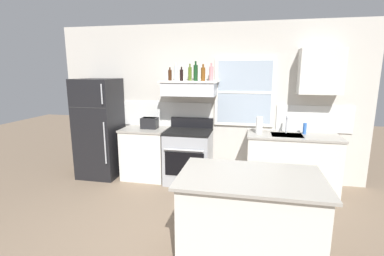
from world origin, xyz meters
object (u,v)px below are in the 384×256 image
at_px(bottle_dark_green_wine, 196,73).
at_px(kitchen_island, 249,218).
at_px(dish_soap_bottle, 305,129).
at_px(bottle_amber_wine, 203,74).
at_px(bottle_balsamic_dark, 182,75).
at_px(bottle_clear_tall, 176,73).
at_px(stove_range, 189,156).
at_px(toaster, 150,123).
at_px(paper_towel_roll, 259,125).
at_px(bottle_brown_stout, 170,75).
at_px(refrigerator, 99,128).
at_px(bottle_rose_pink, 211,73).
at_px(bottle_olive_oil_square, 190,74).

height_order(bottle_dark_green_wine, kitchen_island, bottle_dark_green_wine).
bearing_deg(bottle_dark_green_wine, dish_soap_bottle, 2.64).
bearing_deg(bottle_amber_wine, bottle_balsamic_dark, -178.44).
xyz_separation_m(bottle_clear_tall, bottle_amber_wine, (0.47, -0.07, -0.01)).
bearing_deg(stove_range, kitchen_island, -61.13).
distance_m(toaster, paper_towel_roll, 1.88).
relative_size(toaster, bottle_clear_tall, 0.99).
xyz_separation_m(bottle_brown_stout, bottle_dark_green_wine, (0.46, -0.08, 0.04)).
distance_m(refrigerator, bottle_rose_pink, 2.24).
xyz_separation_m(bottle_amber_wine, dish_soap_bottle, (1.65, 0.08, -0.86)).
relative_size(refrigerator, bottle_brown_stout, 8.04).
bearing_deg(kitchen_island, bottle_amber_wine, 112.55).
height_order(bottle_clear_tall, dish_soap_bottle, bottle_clear_tall).
bearing_deg(dish_soap_bottle, toaster, -178.21).
xyz_separation_m(toaster, bottle_rose_pink, (1.08, 0.07, 0.86)).
height_order(bottle_olive_oil_square, dish_soap_bottle, bottle_olive_oil_square).
relative_size(toaster, bottle_balsamic_dark, 1.30).
bearing_deg(bottle_balsamic_dark, bottle_brown_stout, 158.69).
xyz_separation_m(refrigerator, bottle_balsamic_dark, (1.52, 0.07, 0.95)).
distance_m(bottle_balsamic_dark, paper_towel_roll, 1.52).
height_order(toaster, bottle_rose_pink, bottle_rose_pink).
bearing_deg(bottle_brown_stout, bottle_dark_green_wine, -9.55).
bearing_deg(dish_soap_bottle, kitchen_island, -112.43).
distance_m(paper_towel_roll, dish_soap_bottle, 0.72).
height_order(toaster, dish_soap_bottle, toaster).
relative_size(bottle_balsamic_dark, kitchen_island, 0.16).
bearing_deg(refrigerator, bottle_olive_oil_square, 5.47).
bearing_deg(dish_soap_bottle, bottle_brown_stout, -179.90).
xyz_separation_m(stove_range, kitchen_island, (1.04, -1.89, -0.01)).
relative_size(toaster, bottle_rose_pink, 1.03).
xyz_separation_m(bottle_balsamic_dark, bottle_amber_wine, (0.36, 0.01, 0.02)).
xyz_separation_m(stove_range, bottle_clear_tall, (-0.24, 0.12, 1.41)).
bearing_deg(refrigerator, paper_towel_roll, 1.23).
relative_size(toaster, bottle_olive_oil_square, 1.07).
height_order(bottle_clear_tall, bottle_amber_wine, bottle_clear_tall).
distance_m(bottle_olive_oil_square, kitchen_island, 2.68).
relative_size(paper_towel_roll, kitchen_island, 0.19).
bearing_deg(kitchen_island, paper_towel_roll, 86.34).
distance_m(toaster, bottle_amber_wine, 1.28).
bearing_deg(bottle_amber_wine, stove_range, -166.62).
distance_m(bottle_clear_tall, paper_towel_roll, 1.63).
height_order(bottle_rose_pink, kitchen_island, bottle_rose_pink).
bearing_deg(bottle_clear_tall, refrigerator, -174.13).
distance_m(refrigerator, bottle_olive_oil_square, 1.92).
relative_size(bottle_balsamic_dark, bottle_rose_pink, 0.79).
bearing_deg(bottle_balsamic_dark, bottle_olive_oil_square, 35.74).
xyz_separation_m(refrigerator, bottle_amber_wine, (1.88, 0.08, 0.97)).
height_order(bottle_clear_tall, bottle_balsamic_dark, bottle_clear_tall).
height_order(bottle_rose_pink, dish_soap_bottle, bottle_rose_pink).
relative_size(stove_range, bottle_olive_oil_square, 3.94).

